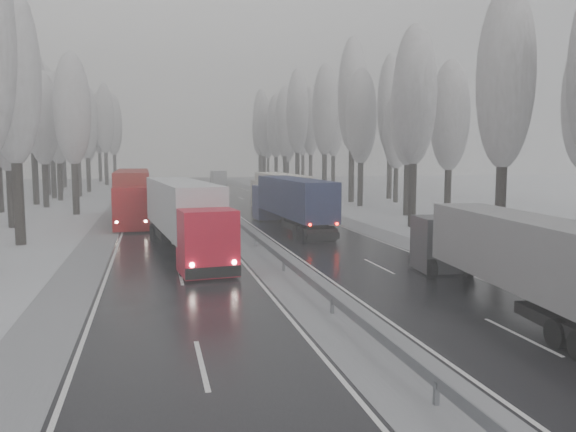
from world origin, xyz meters
name	(u,v)px	position (x,y,z in m)	size (l,w,h in m)	color
ground	(372,350)	(0.00, 0.00, 0.00)	(260.00, 260.00, 0.00)	silver
carriageway_right	(295,225)	(5.25, 30.00, 0.01)	(7.50, 200.00, 0.03)	black
carriageway_left	(169,229)	(-5.25, 30.00, 0.01)	(7.50, 200.00, 0.03)	black
median_slush	(234,227)	(0.00, 30.00, 0.02)	(3.00, 200.00, 0.04)	gray
shoulder_right	(351,224)	(10.20, 30.00, 0.02)	(2.40, 200.00, 0.04)	gray
shoulder_left	(105,231)	(-10.20, 30.00, 0.02)	(2.40, 200.00, 0.04)	gray
median_guardrail	(234,220)	(0.00, 29.99, 0.60)	(0.12, 200.00, 0.76)	slate
tree_16	(506,79)	(15.04, 15.67, 10.67)	(3.60, 3.60, 16.53)	black
tree_18	(415,96)	(14.51, 27.03, 10.70)	(3.60, 3.60, 16.58)	black
tree_19	(450,117)	(20.02, 31.03, 9.42)	(3.60, 3.60, 14.57)	black
tree_20	(409,111)	(17.90, 35.17, 10.14)	(3.60, 3.60, 15.71)	black
tree_21	(412,97)	(20.12, 39.17, 12.00)	(3.60, 3.60, 18.62)	black
tree_22	(361,117)	(17.02, 45.60, 10.24)	(3.60, 3.60, 15.86)	black
tree_23	(397,132)	(23.31, 49.60, 8.77)	(3.60, 3.60, 13.55)	black
tree_24	(352,96)	(17.90, 51.02, 13.19)	(3.60, 3.60, 20.49)	black
tree_25	(391,105)	(24.81, 55.02, 12.52)	(3.60, 3.60, 19.44)	black
tree_26	(325,111)	(17.56, 61.27, 12.10)	(3.60, 3.60, 18.78)	black
tree_27	(362,119)	(24.72, 65.27, 11.36)	(3.60, 3.60, 17.62)	black
tree_28	(297,112)	(16.34, 71.95, 12.64)	(3.60, 3.60, 19.62)	black
tree_29	(334,121)	(23.71, 75.95, 11.67)	(3.60, 3.60, 18.11)	black
tree_30	(285,123)	(16.56, 81.70, 11.52)	(3.60, 3.60, 17.86)	black
tree_31	(311,122)	(22.48, 85.70, 11.97)	(3.60, 3.60, 18.58)	black
tree_32	(276,127)	(16.63, 89.21, 11.18)	(3.60, 3.60, 17.33)	black
tree_33	(287,138)	(19.77, 93.21, 9.26)	(3.60, 3.60, 14.33)	black
tree_34	(264,127)	(15.73, 96.32, 11.37)	(3.60, 3.60, 17.63)	black
tree_35	(303,127)	(24.94, 100.32, 11.77)	(3.60, 3.60, 18.25)	black
tree_36	(261,122)	(17.04, 106.16, 13.02)	(3.60, 3.60, 20.23)	black
tree_37	(288,134)	(24.02, 110.16, 10.56)	(3.60, 3.60, 16.37)	black
tree_38	(260,131)	(18.73, 116.73, 11.59)	(3.60, 3.60, 17.97)	black
tree_39	(268,136)	(21.55, 120.73, 10.45)	(3.60, 3.60, 16.19)	black
tree_58	(12,75)	(-15.13, 24.57, 11.10)	(3.60, 3.60, 17.21)	black
tree_60	(6,110)	(-17.75, 34.20, 9.59)	(3.60, 3.60, 14.84)	black
tree_62	(72,110)	(-13.94, 43.73, 10.36)	(3.60, 3.60, 16.04)	black
tree_64	(42,119)	(-18.26, 52.71, 9.96)	(3.60, 3.60, 15.42)	black
tree_65	(31,98)	(-20.05, 56.71, 12.55)	(3.60, 3.60, 19.48)	black
tree_66	(57,124)	(-18.16, 62.35, 9.84)	(3.60, 3.60, 15.23)	black
tree_67	(51,117)	(-19.54, 66.35, 11.03)	(3.60, 3.60, 17.09)	black
tree_68	(77,120)	(-16.58, 69.11, 10.75)	(3.60, 3.60, 16.65)	black
tree_69	(45,110)	(-21.42, 73.11, 12.46)	(3.60, 3.60, 19.35)	black
tree_70	(87,122)	(-16.33, 79.19, 11.03)	(3.60, 3.60, 17.09)	black
tree_71	(58,113)	(-21.09, 83.19, 12.63)	(3.60, 3.60, 19.61)	black
tree_72	(77,132)	(-18.93, 88.54, 9.76)	(3.60, 3.60, 15.11)	black
tree_73	(62,126)	(-21.82, 92.54, 11.11)	(3.60, 3.60, 17.22)	black
tree_74	(105,119)	(-15.07, 99.33, 12.67)	(3.60, 3.60, 19.68)	black
tree_75	(58,124)	(-24.20, 103.33, 11.99)	(3.60, 3.60, 18.60)	black
tree_76	(113,126)	(-14.05, 108.72, 11.95)	(3.60, 3.60, 18.55)	black
tree_77	(88,139)	(-19.66, 112.72, 9.26)	(3.60, 3.60, 14.32)	black
tree_78	(99,124)	(-17.56, 115.31, 12.59)	(3.60, 3.60, 19.55)	black
tree_79	(88,132)	(-20.33, 119.31, 11.01)	(3.60, 3.60, 17.07)	black
truck_grey_tarp	(509,253)	(7.03, 3.30, 2.17)	(3.69, 14.64, 3.72)	#414145
truck_blue_box	(290,200)	(4.18, 27.56, 2.41)	(3.37, 16.23, 4.14)	navy
truck_cream_box	(278,191)	(5.71, 38.66, 2.39)	(2.89, 16.03, 4.10)	beige
box_truck_distant	(218,178)	(5.76, 91.11, 1.49)	(2.56, 7.90, 2.93)	silver
truck_red_white	(184,212)	(-4.66, 18.41, 2.55)	(4.48, 17.15, 4.36)	red
truck_red_red	(133,192)	(-8.20, 36.09, 2.65)	(3.04, 17.78, 4.55)	#A4090C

